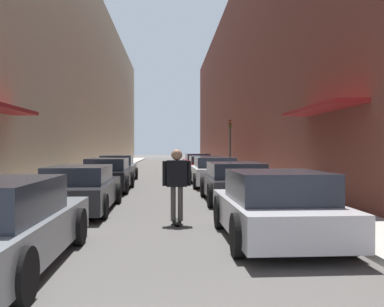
# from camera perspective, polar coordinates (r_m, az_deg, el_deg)

# --- Properties ---
(ground) EXTENTS (144.84, 144.84, 0.00)m
(ground) POSITION_cam_1_polar(r_m,az_deg,el_deg) (27.44, -3.58, -2.83)
(ground) COLOR #4C4947
(curb_strip_left) EXTENTS (1.80, 65.84, 0.12)m
(curb_strip_left) POSITION_cam_1_polar(r_m,az_deg,el_deg) (34.30, -10.61, -2.01)
(curb_strip_left) COLOR #A3A099
(curb_strip_left) RESTS_ON ground
(curb_strip_right) EXTENTS (1.80, 65.84, 0.12)m
(curb_strip_right) POSITION_cam_1_polar(r_m,az_deg,el_deg) (34.24, 3.64, -2.00)
(curb_strip_right) COLOR #A3A099
(curb_strip_right) RESTS_ON ground
(building_row_left) EXTENTS (4.90, 65.84, 13.84)m
(building_row_left) POSITION_cam_1_polar(r_m,az_deg,el_deg) (35.13, -15.39, 9.26)
(building_row_left) COLOR tan
(building_row_left) RESTS_ON ground
(building_row_right) EXTENTS (4.90, 65.84, 13.90)m
(building_row_right) POSITION_cam_1_polar(r_m,az_deg,el_deg) (35.05, 8.42, 9.35)
(building_row_right) COLOR brown
(building_row_right) RESTS_ON ground
(parked_car_left_1) EXTENTS (1.86, 4.76, 1.24)m
(parked_car_left_1) POSITION_cam_1_polar(r_m,az_deg,el_deg) (12.19, -14.62, -4.59)
(parked_car_left_1) COLOR #232326
(parked_car_left_1) RESTS_ON ground
(parked_car_left_2) EXTENTS (1.85, 4.19, 1.31)m
(parked_car_left_2) POSITION_cam_1_polar(r_m,az_deg,el_deg) (17.50, -11.13, -2.82)
(parked_car_left_2) COLOR black
(parked_car_left_2) RESTS_ON ground
(parked_car_left_3) EXTENTS (1.86, 4.15, 1.34)m
(parked_car_left_3) POSITION_cam_1_polar(r_m,az_deg,el_deg) (22.29, -9.90, -2.02)
(parked_car_left_3) COLOR #515459
(parked_car_left_3) RESTS_ON ground
(parked_car_right_0) EXTENTS (2.00, 4.00, 1.31)m
(parked_car_right_0) POSITION_cam_1_polar(r_m,az_deg,el_deg) (8.19, 11.11, -7.01)
(parked_car_right_0) COLOR #B7B7BC
(parked_car_right_0) RESTS_ON ground
(parked_car_right_1) EXTENTS (1.95, 4.40, 1.26)m
(parked_car_right_1) POSITION_cam_1_polar(r_m,az_deg,el_deg) (13.79, 5.67, -3.86)
(parked_car_right_1) COLOR #232326
(parked_car_right_1) RESTS_ON ground
(parked_car_right_2) EXTENTS (2.01, 4.28, 1.31)m
(parked_car_right_2) POSITION_cam_1_polar(r_m,az_deg,el_deg) (19.19, 2.94, -2.48)
(parked_car_right_2) COLOR silver
(parked_car_right_2) RESTS_ON ground
(parked_car_right_3) EXTENTS (2.02, 4.06, 1.25)m
(parked_car_right_3) POSITION_cam_1_polar(r_m,az_deg,el_deg) (24.74, 1.66, -1.81)
(parked_car_right_3) COLOR maroon
(parked_car_right_3) RESTS_ON ground
(parked_car_right_4) EXTENTS (1.91, 4.57, 1.31)m
(parked_car_right_4) POSITION_cam_1_polar(r_m,az_deg,el_deg) (29.85, 0.71, -1.29)
(parked_car_right_4) COLOR maroon
(parked_car_right_4) RESTS_ON ground
(skateboarder) EXTENTS (0.65, 0.78, 1.70)m
(skateboarder) POSITION_cam_1_polar(r_m,az_deg,el_deg) (9.72, -2.05, -3.30)
(skateboarder) COLOR black
(skateboarder) RESTS_ON ground
(traffic_light) EXTENTS (0.16, 0.22, 3.23)m
(traffic_light) POSITION_cam_1_polar(r_m,az_deg,el_deg) (25.12, 5.12, 1.70)
(traffic_light) COLOR #2D2D2D
(traffic_light) RESTS_ON curb_strip_right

